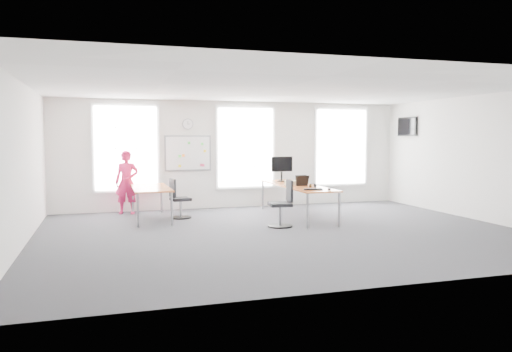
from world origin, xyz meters
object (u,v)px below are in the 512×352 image
object	(u,v)px
desk_right	(297,187)
keyboard	(313,189)
chair_right	(283,206)
monitor	(282,167)
chair_left	(178,201)
headphones	(313,186)
person	(127,182)
desk_left	(150,190)

from	to	relation	value
desk_right	keyboard	size ratio (longest dim) A/B	7.72
desk_right	chair_right	xyz separation A→B (m)	(-0.82, -1.23, -0.29)
keyboard	monitor	size ratio (longest dim) A/B	0.64
keyboard	monitor	world-z (taller)	monitor
chair_left	headphones	size ratio (longest dim) A/B	6.16
person	chair_left	bearing A→B (deg)	-28.95
keyboard	headphones	bearing A→B (deg)	87.12
desk_right	chair_left	bearing A→B (deg)	167.67
chair_right	desk_right	bearing A→B (deg)	152.60
desk_left	headphones	world-z (taller)	headphones
person	monitor	xyz separation A→B (m)	(4.00, -0.75, 0.38)
desk_right	desk_left	bearing A→B (deg)	169.24
desk_left	keyboard	world-z (taller)	keyboard
chair_left	keyboard	distance (m)	3.36
desk_left	keyboard	bearing A→B (deg)	-29.21
chair_right	person	size ratio (longest dim) A/B	0.63
desk_right	chair_right	world-z (taller)	chair_right
chair_right	chair_left	bearing A→B (deg)	-125.65
chair_right	headphones	distance (m)	1.10
desk_left	monitor	size ratio (longest dim) A/B	3.22
desk_left	person	size ratio (longest dim) A/B	1.30
chair_right	keyboard	xyz separation A→B (m)	(0.72, -0.02, 0.36)
desk_left	chair_right	bearing A→B (deg)	-34.98
chair_left	keyboard	bearing A→B (deg)	-133.09
desk_left	person	xyz separation A→B (m)	(-0.50, 1.07, 0.11)
monitor	keyboard	bearing A→B (deg)	-95.28
desk_right	headphones	bearing A→B (deg)	-82.88
person	keyboard	xyz separation A→B (m)	(3.93, -2.99, -0.01)
chair_right	keyboard	size ratio (longest dim) A/B	2.44
keyboard	headphones	size ratio (longest dim) A/B	2.70
desk_left	chair_left	distance (m)	0.73
headphones	keyboard	bearing A→B (deg)	-103.06
person	headphones	bearing A→B (deg)	-16.43
desk_right	headphones	xyz separation A→B (m)	(0.10, -0.76, 0.09)
desk_left	person	distance (m)	1.19
desk_left	chair_right	distance (m)	3.32
chair_right	desk_left	bearing A→B (deg)	-118.50
person	chair_right	bearing A→B (deg)	-27.93
desk_left	keyboard	xyz separation A→B (m)	(3.43, -1.92, 0.09)
chair_left	keyboard	world-z (taller)	chair_left
desk_right	headphones	world-z (taller)	headphones
desk_right	keyboard	distance (m)	1.25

